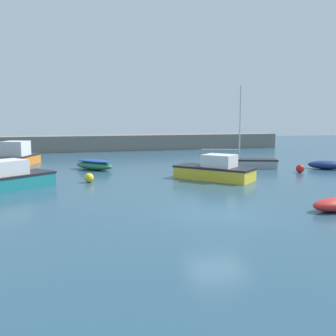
% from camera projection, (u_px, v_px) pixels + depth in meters
% --- Properties ---
extents(ground_plane, '(120.00, 120.00, 0.20)m').
position_uv_depth(ground_plane, '(217.00, 216.00, 15.59)').
color(ground_plane, '#284C60').
extents(harbor_breakwater, '(44.16, 3.82, 1.88)m').
position_uv_depth(harbor_breakwater, '(110.00, 143.00, 46.37)').
color(harbor_breakwater, slate).
rests_on(harbor_breakwater, ground_plane).
extents(cabin_cruiser_white, '(4.16, 6.37, 2.05)m').
position_uv_depth(cabin_cruiser_white, '(14.00, 158.00, 31.08)').
color(cabin_cruiser_white, orange).
rests_on(cabin_cruiser_white, ground_plane).
extents(sailboat_tall_mast, '(6.08, 3.46, 6.52)m').
position_uv_depth(sailboat_tall_mast, '(239.00, 163.00, 30.00)').
color(sailboat_tall_mast, gray).
rests_on(sailboat_tall_mast, ground_plane).
extents(motorboat_grey_hull, '(6.15, 5.26, 1.64)m').
position_uv_depth(motorboat_grey_hull, '(0.00, 180.00, 20.52)').
color(motorboat_grey_hull, teal).
rests_on(motorboat_grey_hull, ground_plane).
extents(motorboat_with_cabin, '(4.86, 5.21, 1.64)m').
position_uv_depth(motorboat_with_cabin, '(215.00, 170.00, 24.21)').
color(motorboat_with_cabin, yellow).
rests_on(motorboat_with_cabin, ground_plane).
extents(open_tender_yellow, '(3.04, 2.77, 0.65)m').
position_uv_depth(open_tender_yellow, '(327.00, 165.00, 29.20)').
color(open_tender_yellow, navy).
rests_on(open_tender_yellow, ground_plane).
extents(rowboat_with_red_cover, '(3.21, 3.43, 0.79)m').
position_uv_depth(rowboat_with_red_cover, '(94.00, 165.00, 28.83)').
color(rowboat_with_red_cover, '#287A4C').
rests_on(rowboat_with_red_cover, ground_plane).
extents(fishing_dinghy_green, '(2.18, 1.13, 0.56)m').
position_uv_depth(fishing_dinghy_green, '(335.00, 205.00, 15.95)').
color(fishing_dinghy_green, red).
rests_on(fishing_dinghy_green, ground_plane).
extents(mooring_buoy_red, '(0.60, 0.60, 0.60)m').
position_uv_depth(mooring_buoy_red, '(300.00, 169.00, 27.26)').
color(mooring_buoy_red, red).
rests_on(mooring_buoy_red, ground_plane).
extents(mooring_buoy_yellow, '(0.58, 0.58, 0.58)m').
position_uv_depth(mooring_buoy_yellow, '(89.00, 178.00, 23.12)').
color(mooring_buoy_yellow, yellow).
rests_on(mooring_buoy_yellow, ground_plane).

